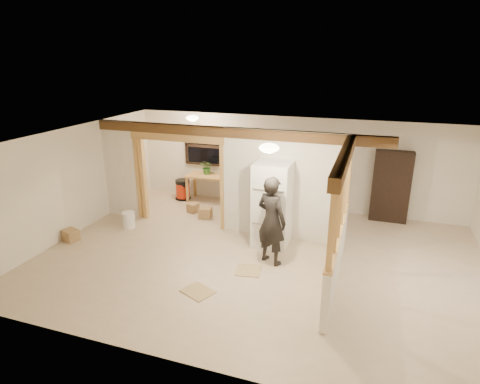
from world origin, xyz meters
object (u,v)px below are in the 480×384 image
(refrigerator, at_px, (272,204))
(shop_vac, at_px, (183,189))
(woman, at_px, (272,221))
(work_table, at_px, (209,188))
(bookshelf, at_px, (391,187))

(refrigerator, xyz_separation_m, shop_vac, (-3.21, 2.03, -0.64))
(woman, distance_m, work_table, 3.96)
(refrigerator, relative_size, bookshelf, 1.03)
(refrigerator, xyz_separation_m, woman, (0.20, -0.83, -0.03))
(refrigerator, height_order, shop_vac, refrigerator)
(work_table, bearing_deg, woman, -49.17)
(refrigerator, xyz_separation_m, work_table, (-2.40, 2.11, -0.54))
(refrigerator, relative_size, woman, 1.03)
(shop_vac, height_order, bookshelf, bookshelf)
(woman, relative_size, shop_vac, 3.06)
(shop_vac, bearing_deg, bookshelf, 2.34)
(bookshelf, bearing_deg, woman, -126.40)
(woman, distance_m, bookshelf, 3.85)
(work_table, bearing_deg, refrigerator, -41.93)
(shop_vac, bearing_deg, work_table, 5.23)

